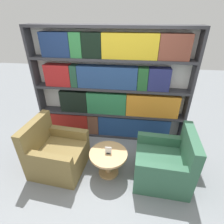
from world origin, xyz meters
TOP-DOWN VIEW (x-y plane):
  - ground_plane at (0.00, 0.00)m, footprint 14.00×14.00m
  - bookshelf at (0.01, 1.25)m, footprint 3.14×0.30m
  - armchair_left at (-0.83, 0.13)m, footprint 0.94×0.90m
  - armchair_right at (1.05, 0.12)m, footprint 0.92×0.87m
  - coffee_table at (0.11, 0.11)m, footprint 0.64×0.64m
  - table_sign at (0.11, 0.11)m, footprint 0.11×0.06m

SIDE VIEW (x-z plane):
  - ground_plane at x=0.00m, z-range 0.00..0.00m
  - armchair_left at x=-0.83m, z-range -0.16..0.79m
  - armchair_right at x=1.05m, z-range -0.16..0.79m
  - coffee_table at x=0.11m, z-range 0.10..0.56m
  - table_sign at x=0.11m, z-range 0.45..0.58m
  - bookshelf at x=0.01m, z-range -0.04..2.28m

